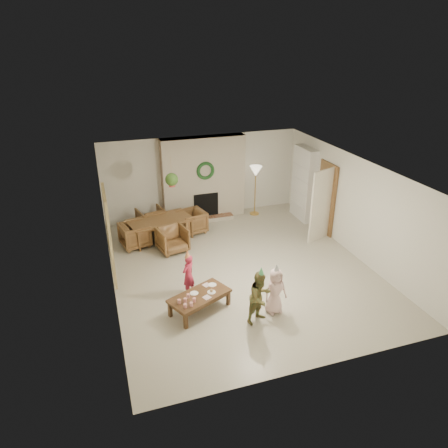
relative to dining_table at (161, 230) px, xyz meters
name	(u,v)px	position (x,y,z in m)	size (l,w,h in m)	color
floor	(241,268)	(1.55, -2.12, -0.30)	(7.00, 7.00, 0.00)	#B7B29E
ceiling	(243,169)	(1.55, -2.12, 2.20)	(7.00, 7.00, 0.00)	white
wall_back	(202,176)	(1.55, 1.38, 0.95)	(7.00, 7.00, 0.00)	silver
wall_front	(319,309)	(1.55, -5.62, 0.95)	(7.00, 7.00, 0.00)	silver
wall_left	(108,240)	(-1.45, -2.12, 0.95)	(7.00, 7.00, 0.00)	silver
wall_right	(354,206)	(4.55, -2.12, 0.95)	(7.00, 7.00, 0.00)	silver
fireplace_mass	(204,178)	(1.55, 1.18, 0.95)	(2.50, 0.40, 2.50)	#542B16
fireplace_hearth	(208,219)	(1.55, 0.83, -0.24)	(1.60, 0.30, 0.12)	#5F2F1A
fireplace_firebox	(206,205)	(1.55, 1.00, 0.15)	(0.75, 0.12, 0.75)	black
fireplace_wreath	(206,171)	(1.55, 0.95, 1.25)	(0.54, 0.54, 0.10)	#19431F
floor_lamp_base	(254,213)	(3.11, 0.88, -0.28)	(0.29, 0.29, 0.03)	gold
floor_lamp_post	(255,192)	(3.11, 0.88, 0.43)	(0.03, 0.03, 1.41)	gold
floor_lamp_shade	(256,171)	(3.11, 0.88, 1.11)	(0.38, 0.38, 0.31)	beige
bookshelf_carcass	(304,184)	(4.39, 0.18, 0.80)	(0.30, 1.00, 2.20)	white
bookshelf_shelf_a	(302,204)	(4.37, 0.18, 0.15)	(0.30, 0.92, 0.03)	white
bookshelf_shelf_b	(303,192)	(4.37, 0.18, 0.55)	(0.30, 0.92, 0.03)	white
bookshelf_shelf_c	(304,179)	(4.37, 0.18, 0.95)	(0.30, 0.92, 0.03)	white
bookshelf_shelf_d	(305,166)	(4.37, 0.18, 1.35)	(0.30, 0.92, 0.03)	white
books_row_lower	(304,201)	(4.35, 0.03, 0.29)	(0.20, 0.40, 0.24)	#B44021
books_row_mid	(302,187)	(4.35, 0.23, 0.69)	(0.20, 0.44, 0.24)	#254988
books_row_upper	(305,176)	(4.35, 0.08, 1.08)	(0.20, 0.36, 0.22)	#AF7B25
door_frame	(326,198)	(4.51, -0.92, 0.72)	(0.05, 0.86, 2.04)	brown
door_leaf	(321,206)	(4.13, -1.30, 0.70)	(0.05, 0.80, 2.00)	beige
curtain_panel	(109,235)	(-1.41, -1.92, 0.95)	(0.06, 1.20, 2.00)	beige
dining_table	(161,230)	(0.00, 0.00, 0.00)	(1.70, 0.95, 0.60)	brown
dining_chair_near	(172,239)	(0.16, -0.73, 0.03)	(0.70, 0.73, 0.66)	brown
dining_chair_far	(151,219)	(-0.16, 0.73, 0.03)	(0.70, 0.73, 0.66)	brown
dining_chair_left	(135,235)	(-0.73, -0.16, 0.03)	(0.70, 0.73, 0.66)	brown
dining_chair_right	(192,222)	(0.91, 0.21, 0.03)	(0.70, 0.73, 0.66)	brown
hanging_plant_cord	(171,171)	(0.25, -0.62, 1.85)	(0.01, 0.01, 0.70)	tan
hanging_plant_pot	(172,184)	(0.25, -0.62, 1.50)	(0.16, 0.16, 0.12)	#B03E38
hanging_plant_foliage	(172,179)	(0.25, -0.62, 1.62)	(0.32, 0.32, 0.32)	#274617
coffee_table_top	(200,296)	(0.17, -3.44, 0.05)	(1.24, 0.62, 0.06)	#4E321A
coffee_table_apron	(200,299)	(0.17, -3.44, -0.01)	(1.15, 0.53, 0.08)	#4E321A
coffee_leg_fl	(186,321)	(-0.23, -3.91, -0.14)	(0.07, 0.07, 0.32)	#4E321A
coffee_leg_fr	(228,298)	(0.79, -3.43, -0.14)	(0.07, 0.07, 0.32)	#4E321A
coffee_leg_bl	(170,310)	(-0.45, -3.45, -0.14)	(0.07, 0.07, 0.32)	#4E321A
coffee_leg_br	(212,288)	(0.58, -2.97, -0.14)	(0.07, 0.07, 0.32)	#4E321A
cup_a	(185,306)	(-0.20, -3.77, 0.13)	(0.07, 0.07, 0.09)	white
cup_b	(179,301)	(-0.28, -3.60, 0.13)	(0.07, 0.07, 0.09)	white
cup_c	(191,304)	(-0.08, -3.77, 0.13)	(0.07, 0.07, 0.09)	white
cup_d	(185,300)	(-0.16, -3.59, 0.13)	(0.07, 0.07, 0.09)	white
cup_e	(194,300)	(0.01, -3.64, 0.13)	(0.07, 0.07, 0.09)	white
cup_f	(188,296)	(-0.07, -3.47, 0.13)	(0.07, 0.07, 0.09)	white
plate_a	(194,293)	(0.08, -3.36, 0.09)	(0.17, 0.17, 0.01)	white
plate_b	(211,292)	(0.43, -3.43, 0.09)	(0.17, 0.17, 0.01)	white
plate_c	(212,285)	(0.52, -3.17, 0.09)	(0.17, 0.17, 0.01)	white
food_scoop	(211,290)	(0.43, -3.43, 0.12)	(0.07, 0.07, 0.07)	tan
napkin_left	(207,297)	(0.29, -3.58, 0.09)	(0.14, 0.14, 0.01)	#D69DB2
napkin_right	(207,285)	(0.40, -3.14, 0.09)	(0.14, 0.14, 0.01)	#D69DB2
child_red	(188,275)	(0.10, -2.78, 0.18)	(0.35, 0.23, 0.95)	#BB2842
party_hat_red	(187,254)	(0.10, -2.78, 0.69)	(0.13, 0.13, 0.18)	gold
child_plaid	(260,297)	(1.21, -4.12, 0.25)	(0.53, 0.41, 1.09)	brown
party_hat_plaid	(261,271)	(1.21, -4.12, 0.83)	(0.13, 0.13, 0.18)	#51BD6E
child_pink	(275,291)	(1.61, -3.95, 0.20)	(0.49, 0.32, 0.99)	beige
party_hat_pink	(277,268)	(1.61, -3.95, 0.74)	(0.13, 0.13, 0.18)	#AFAFB6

